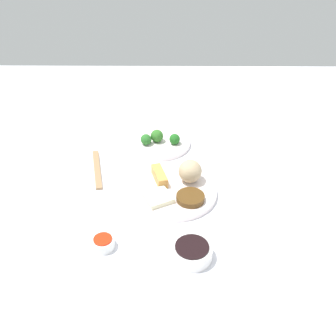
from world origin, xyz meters
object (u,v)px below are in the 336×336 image
object	(u,v)px
soy_sauce_bowl	(192,252)
main_plate	(174,192)
sauce_ramekin_sweet_and_sour	(103,243)
broccoli_plate	(159,143)
chopsticks_pair	(97,169)

from	to	relation	value
soy_sauce_bowl	main_plate	bearing A→B (deg)	99.41
main_plate	sauce_ramekin_sweet_and_sour	distance (m)	0.28
main_plate	broccoli_plate	size ratio (longest dim) A/B	1.14
main_plate	soy_sauce_bowl	bearing A→B (deg)	-80.59
main_plate	soy_sauce_bowl	distance (m)	0.25
soy_sauce_bowl	sauce_ramekin_sweet_and_sour	world-z (taller)	soy_sauce_bowl
soy_sauce_bowl	broccoli_plate	bearing A→B (deg)	100.03
chopsticks_pair	broccoli_plate	bearing A→B (deg)	39.05
main_plate	chopsticks_pair	bearing A→B (deg)	154.11
broccoli_plate	chopsticks_pair	xyz separation A→B (m)	(-0.20, -0.16, -0.00)
broccoli_plate	sauce_ramekin_sweet_and_sour	bearing A→B (deg)	-104.37
main_plate	soy_sauce_bowl	xyz separation A→B (m)	(0.04, -0.25, 0.01)
soy_sauce_bowl	sauce_ramekin_sweet_and_sour	size ratio (longest dim) A/B	1.78
broccoli_plate	main_plate	bearing A→B (deg)	-79.43
chopsticks_pair	soy_sauce_bowl	bearing A→B (deg)	-51.82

